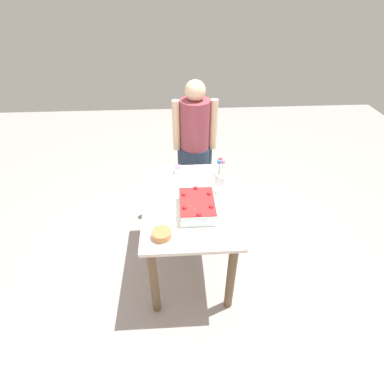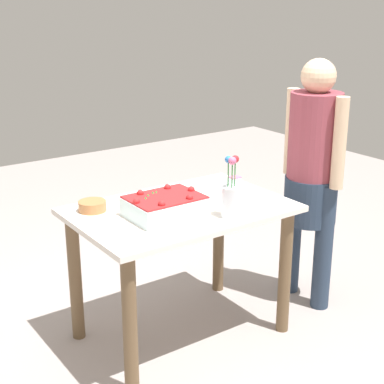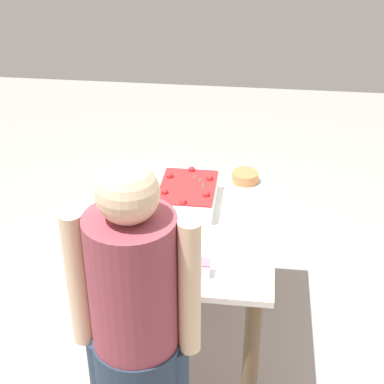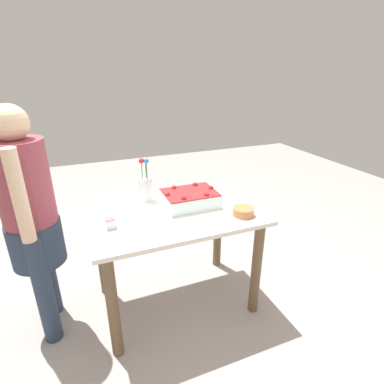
# 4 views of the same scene
# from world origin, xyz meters

# --- Properties ---
(ground_plane) EXTENTS (8.00, 8.00, 0.00)m
(ground_plane) POSITION_xyz_m (0.00, 0.00, 0.00)
(ground_plane) COLOR #A09490
(dining_table) EXTENTS (1.13, 0.75, 0.76)m
(dining_table) POSITION_xyz_m (0.00, 0.00, 0.61)
(dining_table) COLOR white
(dining_table) RESTS_ON ground_plane
(sheet_cake) EXTENTS (0.37, 0.28, 0.13)m
(sheet_cake) POSITION_xyz_m (-0.13, -0.06, 0.81)
(sheet_cake) COLOR white
(sheet_cake) RESTS_ON dining_table
(serving_plate_with_slice) EXTENTS (0.22, 0.22, 0.07)m
(serving_plate_with_slice) POSITION_xyz_m (0.43, 0.08, 0.78)
(serving_plate_with_slice) COLOR white
(serving_plate_with_slice) RESTS_ON dining_table
(cake_knife) EXTENTS (0.09, 0.18, 0.00)m
(cake_knife) POSITION_xyz_m (0.33, -0.17, 0.76)
(cake_knife) COLOR silver
(cake_knife) RESTS_ON dining_table
(flower_vase) EXTENTS (0.10, 0.10, 0.32)m
(flower_vase) POSITION_xyz_m (0.13, -0.27, 0.86)
(flower_vase) COLOR white
(flower_vase) RESTS_ON dining_table
(fruit_bowl) EXTENTS (0.14, 0.14, 0.05)m
(fruit_bowl) POSITION_xyz_m (-0.40, 0.22, 0.79)
(fruit_bowl) COLOR #B77444
(fruit_bowl) RESTS_ON dining_table
(person_standing) EXTENTS (0.31, 0.45, 1.49)m
(person_standing) POSITION_xyz_m (0.87, -0.11, 0.85)
(person_standing) COLOR #29394F
(person_standing) RESTS_ON ground_plane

